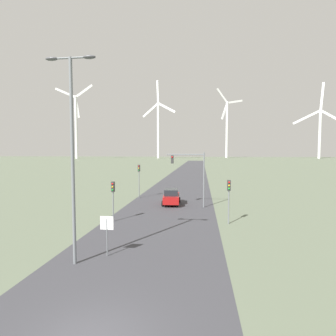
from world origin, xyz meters
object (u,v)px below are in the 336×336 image
at_px(stop_sign_near, 107,228).
at_px(traffic_light_mast_overhead, 191,168).
at_px(streetlamp, 72,139).
at_px(traffic_light_post_near_right, 229,192).
at_px(traffic_light_post_mid_left, 139,174).
at_px(traffic_light_post_near_left, 113,192).
at_px(wind_turbine_left, 158,125).
at_px(wind_turbine_far_left, 76,122).
at_px(wind_turbine_center, 227,125).
at_px(car_approaching, 171,197).
at_px(wind_turbine_right, 320,128).

xyz_separation_m(stop_sign_near, traffic_light_mast_overhead, (4.40, 14.44, 2.65)).
xyz_separation_m(streetlamp, stop_sign_near, (1.40, 1.24, -5.21)).
relative_size(traffic_light_post_near_right, traffic_light_post_mid_left, 0.85).
distance_m(traffic_light_post_near_left, wind_turbine_left, 214.27).
height_order(traffic_light_post_near_right, traffic_light_post_mid_left, traffic_light_post_mid_left).
xyz_separation_m(traffic_light_post_mid_left, wind_turbine_far_left, (-96.65, 177.06, 27.68)).
bearing_deg(traffic_light_post_mid_left, traffic_light_post_near_left, -87.64).
bearing_deg(traffic_light_post_near_right, stop_sign_near, -134.59).
bearing_deg(wind_turbine_far_left, wind_turbine_center, 20.95).
distance_m(stop_sign_near, wind_turbine_center, 249.60).
relative_size(car_approaching, wind_turbine_center, 0.06).
xyz_separation_m(traffic_light_post_mid_left, wind_turbine_left, (-29.99, 198.50, 26.81)).
bearing_deg(traffic_light_post_near_right, wind_turbine_left, 100.94).
distance_m(streetlamp, traffic_light_post_near_right, 13.71).
bearing_deg(traffic_light_mast_overhead, traffic_light_post_near_left, -133.70).
relative_size(streetlamp, traffic_light_post_mid_left, 2.53).
bearing_deg(traffic_light_post_near_right, wind_turbine_far_left, 119.64).
distance_m(traffic_light_post_mid_left, wind_turbine_left, 202.53).
bearing_deg(traffic_light_post_near_left, wind_turbine_center, 82.28).
bearing_deg(stop_sign_near, traffic_light_post_mid_left, 97.96).
bearing_deg(wind_turbine_far_left, wind_turbine_left, 17.82).
bearing_deg(traffic_light_post_near_left, wind_turbine_far_left, 117.22).
relative_size(stop_sign_near, wind_turbine_far_left, 0.04).
bearing_deg(wind_turbine_far_left, traffic_light_mast_overhead, -60.31).
relative_size(stop_sign_near, wind_turbine_center, 0.04).
height_order(stop_sign_near, wind_turbine_center, wind_turbine_center).
height_order(stop_sign_near, car_approaching, stop_sign_near).
distance_m(traffic_light_mast_overhead, car_approaching, 4.29).
xyz_separation_m(traffic_light_post_near_right, traffic_light_post_mid_left, (-10.57, 11.35, 0.47)).
bearing_deg(streetlamp, wind_turbine_far_left, 116.36).
relative_size(wind_turbine_far_left, wind_turbine_center, 0.95).
height_order(traffic_light_post_near_right, wind_turbine_far_left, wind_turbine_far_left).
distance_m(car_approaching, wind_turbine_left, 207.29).
height_order(traffic_light_post_near_left, traffic_light_mast_overhead, traffic_light_mast_overhead).
relative_size(traffic_light_post_near_right, wind_turbine_far_left, 0.06).
bearing_deg(traffic_light_mast_overhead, wind_turbine_left, 100.33).
distance_m(traffic_light_mast_overhead, wind_turbine_left, 208.33).
xyz_separation_m(car_approaching, wind_turbine_right, (104.96, 211.58, 25.66)).
relative_size(car_approaching, wind_turbine_far_left, 0.07).
bearing_deg(traffic_light_post_mid_left, wind_turbine_left, 98.59).
height_order(streetlamp, wind_turbine_left, wind_turbine_left).
bearing_deg(traffic_light_mast_overhead, traffic_light_post_near_right, -61.77).
height_order(traffic_light_post_mid_left, traffic_light_mast_overhead, traffic_light_mast_overhead).
bearing_deg(wind_turbine_center, wind_turbine_far_left, -159.05).
distance_m(traffic_light_post_near_left, wind_turbine_far_left, 214.27).
xyz_separation_m(traffic_light_mast_overhead, wind_turbine_far_left, (-103.75, 181.95, 26.59)).
xyz_separation_m(streetlamp, wind_turbine_center, (31.51, 247.21, 24.65)).
height_order(traffic_light_post_mid_left, car_approaching, traffic_light_post_mid_left).
bearing_deg(wind_turbine_left, car_approaching, -80.25).
distance_m(streetlamp, traffic_light_mast_overhead, 16.92).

